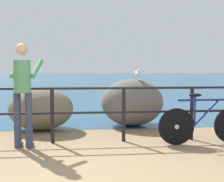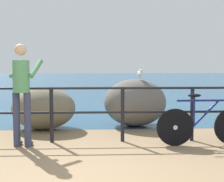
{
  "view_description": "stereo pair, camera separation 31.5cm",
  "coord_description": "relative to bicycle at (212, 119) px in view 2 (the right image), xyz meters",
  "views": [
    {
      "loc": [
        -0.1,
        -3.32,
        1.35
      ],
      "look_at": [
        0.48,
        2.53,
        0.92
      ],
      "focal_mm": 47.72,
      "sensor_mm": 36.0,
      "label": 1
    },
    {
      "loc": [
        0.21,
        -3.34,
        1.35
      ],
      "look_at": [
        0.48,
        2.53,
        0.92
      ],
      "focal_mm": 47.72,
      "sensor_mm": 36.0,
      "label": 2
    }
  ],
  "objects": [
    {
      "name": "ground_plane",
      "position": [
        -2.22,
        18.22,
        -0.51
      ],
      "size": [
        120.0,
        120.0,
        0.1
      ],
      "primitive_type": "cube",
      "color": "#846B4C"
    },
    {
      "name": "sea_surface",
      "position": [
        -2.22,
        46.47,
        -0.46
      ],
      "size": [
        120.0,
        90.0,
        0.01
      ],
      "primitive_type": "cube",
      "color": "navy",
      "rests_on": "ground_plane"
    },
    {
      "name": "promenade_railing",
      "position": [
        -2.22,
        0.35,
        0.17
      ],
      "size": [
        9.25,
        0.07,
        1.02
      ],
      "color": "black",
      "rests_on": "ground_plane"
    },
    {
      "name": "bicycle",
      "position": [
        0.0,
        0.0,
        0.0
      ],
      "size": [
        1.7,
        0.48,
        0.92
      ],
      "rotation": [
        0.0,
        0.0,
        0.03
      ],
      "color": "black",
      "rests_on": "ground_plane"
    },
    {
      "name": "person_at_railing",
      "position": [
        -3.33,
        0.07,
        0.53
      ],
      "size": [
        0.52,
        0.67,
        1.78
      ],
      "rotation": [
        0.0,
        0.0,
        1.4
      ],
      "color": "#333851",
      "rests_on": "ground_plane"
    },
    {
      "name": "breakwater_boulder_main",
      "position": [
        -1.14,
        1.87,
        0.09
      ],
      "size": [
        1.47,
        1.29,
        1.11
      ],
      "color": "#605B56",
      "rests_on": "ground"
    },
    {
      "name": "breakwater_boulder_left",
      "position": [
        -3.25,
        1.58,
        0.01
      ],
      "size": [
        1.42,
        1.22,
        0.95
      ],
      "color": "#6C634F",
      "rests_on": "ground"
    },
    {
      "name": "seagull",
      "position": [
        -1.05,
        1.77,
        0.79
      ],
      "size": [
        0.13,
        0.34,
        0.23
      ],
      "rotation": [
        0.0,
        0.0,
        4.76
      ],
      "color": "gold",
      "rests_on": "breakwater_boulder_main"
    }
  ]
}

